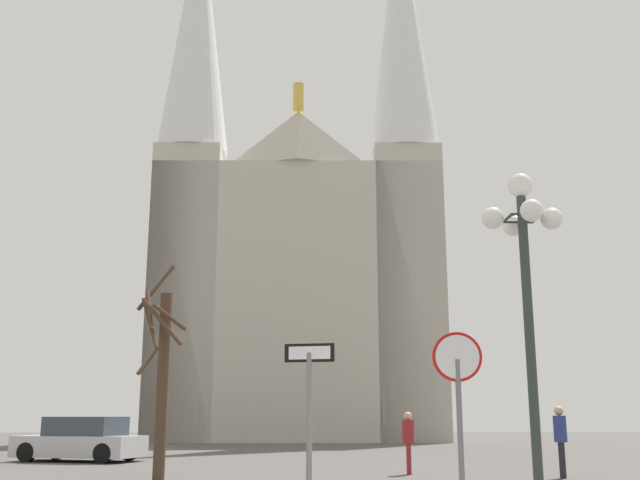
{
  "coord_description": "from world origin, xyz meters",
  "views": [
    {
      "loc": [
        -1.34,
        -7.02,
        1.56
      ],
      "look_at": [
        -0.22,
        20.89,
        8.01
      ],
      "focal_mm": 42.3,
      "sensor_mm": 36.0,
      "label": 1
    }
  ],
  "objects_px": {
    "stop_sign": "(459,392)",
    "parked_car_near_silver": "(81,440)",
    "bare_tree": "(161,372)",
    "street_lamp": "(526,273)",
    "pedestrian_walking": "(408,437)",
    "cathedral": "(299,268)",
    "one_way_arrow_sign": "(309,420)",
    "pedestrian_standing": "(560,434)"
  },
  "relations": [
    {
      "from": "stop_sign",
      "to": "parked_car_near_silver",
      "type": "xyz_separation_m",
      "value": [
        -9.34,
        15.76,
        -1.18
      ]
    },
    {
      "from": "stop_sign",
      "to": "bare_tree",
      "type": "xyz_separation_m",
      "value": [
        -5.54,
        8.3,
        0.69
      ]
    },
    {
      "from": "street_lamp",
      "to": "pedestrian_walking",
      "type": "height_order",
      "value": "street_lamp"
    },
    {
      "from": "cathedral",
      "to": "bare_tree",
      "type": "relative_size",
      "value": 6.62
    },
    {
      "from": "stop_sign",
      "to": "pedestrian_walking",
      "type": "relative_size",
      "value": 1.68
    },
    {
      "from": "one_way_arrow_sign",
      "to": "bare_tree",
      "type": "xyz_separation_m",
      "value": [
        -3.4,
        9.79,
        1.07
      ]
    },
    {
      "from": "stop_sign",
      "to": "pedestrian_standing",
      "type": "relative_size",
      "value": 1.54
    },
    {
      "from": "bare_tree",
      "to": "pedestrian_standing",
      "type": "relative_size",
      "value": 3.08
    },
    {
      "from": "cathedral",
      "to": "parked_car_near_silver",
      "type": "xyz_separation_m",
      "value": [
        -7.54,
        -21.18,
        -10.04
      ]
    },
    {
      "from": "cathedral",
      "to": "stop_sign",
      "type": "distance_m",
      "value": 38.03
    },
    {
      "from": "cathedral",
      "to": "pedestrian_walking",
      "type": "xyz_separation_m",
      "value": [
        2.59,
        -27.13,
        -9.76
      ]
    },
    {
      "from": "stop_sign",
      "to": "parked_car_near_silver",
      "type": "height_order",
      "value": "stop_sign"
    },
    {
      "from": "stop_sign",
      "to": "pedestrian_standing",
      "type": "height_order",
      "value": "stop_sign"
    },
    {
      "from": "street_lamp",
      "to": "bare_tree",
      "type": "height_order",
      "value": "street_lamp"
    },
    {
      "from": "stop_sign",
      "to": "pedestrian_walking",
      "type": "bearing_deg",
      "value": 85.39
    },
    {
      "from": "cathedral",
      "to": "pedestrian_walking",
      "type": "height_order",
      "value": "cathedral"
    },
    {
      "from": "street_lamp",
      "to": "bare_tree",
      "type": "bearing_deg",
      "value": 136.24
    },
    {
      "from": "street_lamp",
      "to": "bare_tree",
      "type": "relative_size",
      "value": 1.04
    },
    {
      "from": "cathedral",
      "to": "street_lamp",
      "type": "height_order",
      "value": "cathedral"
    },
    {
      "from": "cathedral",
      "to": "one_way_arrow_sign",
      "type": "bearing_deg",
      "value": -90.5
    },
    {
      "from": "cathedral",
      "to": "pedestrian_walking",
      "type": "distance_m",
      "value": 28.95
    },
    {
      "from": "pedestrian_standing",
      "to": "street_lamp",
      "type": "bearing_deg",
      "value": -112.36
    },
    {
      "from": "one_way_arrow_sign",
      "to": "cathedral",
      "type": "bearing_deg",
      "value": 89.5
    },
    {
      "from": "one_way_arrow_sign",
      "to": "parked_car_near_silver",
      "type": "relative_size",
      "value": 0.53
    },
    {
      "from": "bare_tree",
      "to": "stop_sign",
      "type": "bearing_deg",
      "value": -56.28
    },
    {
      "from": "pedestrian_walking",
      "to": "pedestrian_standing",
      "type": "height_order",
      "value": "pedestrian_standing"
    },
    {
      "from": "stop_sign",
      "to": "parked_car_near_silver",
      "type": "distance_m",
      "value": 18.36
    },
    {
      "from": "pedestrian_standing",
      "to": "bare_tree",
      "type": "bearing_deg",
      "value": -178.87
    },
    {
      "from": "cathedral",
      "to": "street_lamp",
      "type": "relative_size",
      "value": 6.39
    },
    {
      "from": "one_way_arrow_sign",
      "to": "parked_car_near_silver",
      "type": "distance_m",
      "value": 18.71
    },
    {
      "from": "bare_tree",
      "to": "street_lamp",
      "type": "bearing_deg",
      "value": -43.76
    },
    {
      "from": "parked_car_near_silver",
      "to": "pedestrian_standing",
      "type": "relative_size",
      "value": 2.59
    },
    {
      "from": "cathedral",
      "to": "stop_sign",
      "type": "relative_size",
      "value": 13.22
    },
    {
      "from": "cathedral",
      "to": "stop_sign",
      "type": "height_order",
      "value": "cathedral"
    },
    {
      "from": "parked_car_near_silver",
      "to": "street_lamp",
      "type": "bearing_deg",
      "value": -52.6
    },
    {
      "from": "parked_car_near_silver",
      "to": "cathedral",
      "type": "bearing_deg",
      "value": 70.4
    },
    {
      "from": "bare_tree",
      "to": "cathedral",
      "type": "bearing_deg",
      "value": 82.57
    },
    {
      "from": "pedestrian_standing",
      "to": "parked_car_near_silver",
      "type": "bearing_deg",
      "value": 152.18
    },
    {
      "from": "cathedral",
      "to": "one_way_arrow_sign",
      "type": "height_order",
      "value": "cathedral"
    },
    {
      "from": "stop_sign",
      "to": "pedestrian_walking",
      "type": "xyz_separation_m",
      "value": [
        0.79,
        9.8,
        -0.89
      ]
    },
    {
      "from": "stop_sign",
      "to": "bare_tree",
      "type": "height_order",
      "value": "bare_tree"
    },
    {
      "from": "cathedral",
      "to": "one_way_arrow_sign",
      "type": "xyz_separation_m",
      "value": [
        -0.33,
        -38.42,
        -9.24
      ]
    }
  ]
}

